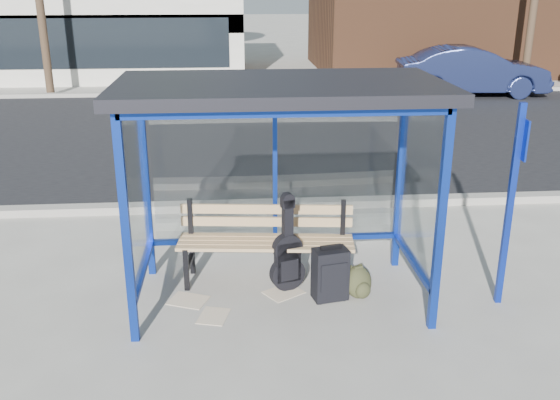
{
  "coord_description": "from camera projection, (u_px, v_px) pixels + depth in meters",
  "views": [
    {
      "loc": [
        -0.49,
        -6.21,
        3.38
      ],
      "look_at": [
        0.02,
        0.2,
        1.09
      ],
      "focal_mm": 40.0,
      "sensor_mm": 36.0,
      "label": 1
    }
  ],
  "objects": [
    {
      "name": "street_asphalt",
      "position": [
        253.0,
        133.0,
        14.52
      ],
      "size": [
        60.0,
        10.0,
        0.0
      ],
      "primitive_type": "cube",
      "color": "black",
      "rests_on": "ground"
    },
    {
      "name": "backpack",
      "position": [
        359.0,
        283.0,
        6.95
      ],
      "size": [
        0.37,
        0.35,
        0.38
      ],
      "rotation": [
        0.0,
        0.0,
        0.31
      ],
      "color": "#2D2E19",
      "rests_on": "ground"
    },
    {
      "name": "bus_shelter",
      "position": [
        279.0,
        114.0,
        6.38
      ],
      "size": [
        3.3,
        1.8,
        2.42
      ],
      "color": "#0D2A94",
      "rests_on": "ground"
    },
    {
      "name": "suitcase",
      "position": [
        330.0,
        274.0,
        6.88
      ],
      "size": [
        0.41,
        0.31,
        0.65
      ],
      "rotation": [
        0.0,
        0.0,
        0.21
      ],
      "color": "black",
      "rests_on": "ground"
    },
    {
      "name": "ground",
      "position": [
        280.0,
        298.0,
        7.01
      ],
      "size": [
        120.0,
        120.0,
        0.0
      ],
      "primitive_type": "plane",
      "color": "#B2ADA0",
      "rests_on": "ground"
    },
    {
      "name": "parked_car",
      "position": [
        472.0,
        71.0,
        18.96
      ],
      "size": [
        4.59,
        1.92,
        1.47
      ],
      "primitive_type": "imported",
      "rotation": [
        0.0,
        0.0,
        1.49
      ],
      "color": "#192147",
      "rests_on": "ground"
    },
    {
      "name": "far_sidewalk",
      "position": [
        245.0,
        85.0,
        21.09
      ],
      "size": [
        60.0,
        4.0,
        0.01
      ],
      "primitive_type": "cube",
      "color": "#B2ADA0",
      "rests_on": "ground"
    },
    {
      "name": "guitar_bag",
      "position": [
        287.0,
        257.0,
        7.07
      ],
      "size": [
        0.42,
        0.23,
        1.1
      ],
      "rotation": [
        0.0,
        0.0,
        0.31
      ],
      "color": "black",
      "rests_on": "ground"
    },
    {
      "name": "curb_near",
      "position": [
        265.0,
        205.0,
        9.71
      ],
      "size": [
        60.0,
        0.25,
        0.12
      ],
      "primitive_type": "cube",
      "color": "gray",
      "rests_on": "ground"
    },
    {
      "name": "newspaper_c",
      "position": [
        284.0,
        292.0,
        7.11
      ],
      "size": [
        0.51,
        0.49,
        0.01
      ],
      "primitive_type": "cube",
      "rotation": [
        0.0,
        0.0,
        0.58
      ],
      "color": "white",
      "rests_on": "ground"
    },
    {
      "name": "sign_post",
      "position": [
        512.0,
        195.0,
        6.5
      ],
      "size": [
        0.1,
        0.28,
        2.23
      ],
      "rotation": [
        0.0,
        0.0,
        -0.1
      ],
      "color": "#0E269A",
      "rests_on": "ground"
    },
    {
      "name": "newspaper_a",
      "position": [
        214.0,
        316.0,
        6.62
      ],
      "size": [
        0.37,
        0.43,
        0.01
      ],
      "primitive_type": "cube",
      "rotation": [
        0.0,
        0.0,
        1.31
      ],
      "color": "white",
      "rests_on": "ground"
    },
    {
      "name": "curb_far",
      "position": [
        247.0,
        93.0,
        19.29
      ],
      "size": [
        60.0,
        0.25,
        0.12
      ],
      "primitive_type": "cube",
      "color": "gray",
      "rests_on": "ground"
    },
    {
      "name": "bench",
      "position": [
        266.0,
        237.0,
        7.26
      ],
      "size": [
        2.06,
        0.69,
        0.96
      ],
      "rotation": [
        0.0,
        0.0,
        -0.1
      ],
      "color": "black",
      "rests_on": "ground"
    },
    {
      "name": "newspaper_b",
      "position": [
        188.0,
        300.0,
        6.94
      ],
      "size": [
        0.5,
        0.45,
        0.01
      ],
      "primitive_type": "cube",
      "rotation": [
        0.0,
        0.0,
        -0.39
      ],
      "color": "white",
      "rests_on": "ground"
    }
  ]
}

